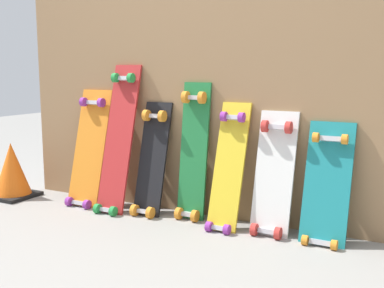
{
  "coord_description": "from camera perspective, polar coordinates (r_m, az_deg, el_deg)",
  "views": [
    {
      "loc": [
        1.26,
        -2.42,
        0.87
      ],
      "look_at": [
        0.0,
        -0.07,
        0.45
      ],
      "focal_mm": 44.49,
      "sensor_mm": 36.0,
      "label": 1
    }
  ],
  "objects": [
    {
      "name": "skateboard_white",
      "position": [
        2.56,
        9.73,
        -4.16
      ],
      "size": [
        0.21,
        0.23,
        0.71
      ],
      "color": "silver",
      "rests_on": "ground"
    },
    {
      "name": "traffic_cone",
      "position": [
        3.47,
        -20.77,
        -3.0
      ],
      "size": [
        0.28,
        0.28,
        0.38
      ],
      "color": "black",
      "rests_on": "ground"
    },
    {
      "name": "ground_plane",
      "position": [
        2.86,
        0.67,
        -8.68
      ],
      "size": [
        12.0,
        12.0,
        0.0
      ],
      "primitive_type": "plane",
      "color": "gray"
    },
    {
      "name": "plywood_wall_panel",
      "position": [
        2.79,
        1.38,
        8.64
      ],
      "size": [
        2.57,
        0.04,
        1.7
      ],
      "primitive_type": "cube",
      "color": "#99724C",
      "rests_on": "ground"
    },
    {
      "name": "skateboard_red",
      "position": [
        2.96,
        -8.88,
        0.01
      ],
      "size": [
        0.19,
        0.31,
        0.96
      ],
      "color": "#B22626",
      "rests_on": "ground"
    },
    {
      "name": "skateboard_black",
      "position": [
        2.87,
        -4.89,
        -2.37
      ],
      "size": [
        0.18,
        0.25,
        0.73
      ],
      "color": "black",
      "rests_on": "ground"
    },
    {
      "name": "skateboard_green",
      "position": [
        2.76,
        0.12,
        -1.47
      ],
      "size": [
        0.17,
        0.18,
        0.85
      ],
      "color": "#1E7238",
      "rests_on": "ground"
    },
    {
      "name": "skateboard_yellow",
      "position": [
        2.62,
        4.32,
        -3.42
      ],
      "size": [
        0.17,
        0.28,
        0.76
      ],
      "color": "gold",
      "rests_on": "ground"
    },
    {
      "name": "skateboard_orange",
      "position": [
        3.14,
        -12.25,
        -1.04
      ],
      "size": [
        0.24,
        0.27,
        0.81
      ],
      "color": "orange",
      "rests_on": "ground"
    },
    {
      "name": "skateboard_teal",
      "position": [
        2.49,
        15.81,
        -5.36
      ],
      "size": [
        0.23,
        0.23,
        0.68
      ],
      "color": "#197A7F",
      "rests_on": "ground"
    }
  ]
}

